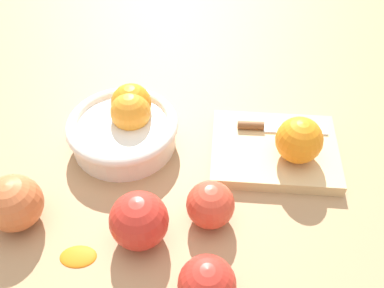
{
  "coord_description": "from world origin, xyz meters",
  "views": [
    {
      "loc": [
        0.12,
        -0.44,
        0.55
      ],
      "look_at": [
        0.02,
        0.05,
        0.04
      ],
      "focal_mm": 41.16,
      "sensor_mm": 36.0,
      "label": 1
    }
  ],
  "objects_px": {
    "orange_on_board": "(299,140)",
    "apple_front_right": "(210,205)",
    "bowl": "(125,126)",
    "apple_front_right_2": "(207,284)",
    "knife": "(270,127)",
    "cutting_board": "(274,150)",
    "apple_front_center": "(139,221)",
    "apple_front_left": "(14,203)"
  },
  "relations": [
    {
      "from": "orange_on_board",
      "to": "apple_front_left",
      "type": "relative_size",
      "value": 0.9
    },
    {
      "from": "orange_on_board",
      "to": "apple_front_left",
      "type": "height_order",
      "value": "orange_on_board"
    },
    {
      "from": "knife",
      "to": "apple_front_center",
      "type": "relative_size",
      "value": 1.87
    },
    {
      "from": "bowl",
      "to": "apple_front_right_2",
      "type": "distance_m",
      "value": 0.32
    },
    {
      "from": "bowl",
      "to": "apple_front_right",
      "type": "height_order",
      "value": "bowl"
    },
    {
      "from": "bowl",
      "to": "apple_front_center",
      "type": "bearing_deg",
      "value": -66.71
    },
    {
      "from": "cutting_board",
      "to": "apple_front_left",
      "type": "xyz_separation_m",
      "value": [
        -0.36,
        -0.21,
        0.03
      ]
    },
    {
      "from": "orange_on_board",
      "to": "apple_front_right",
      "type": "relative_size",
      "value": 1.06
    },
    {
      "from": "knife",
      "to": "apple_front_left",
      "type": "xyz_separation_m",
      "value": [
        -0.35,
        -0.25,
        0.02
      ]
    },
    {
      "from": "bowl",
      "to": "knife",
      "type": "distance_m",
      "value": 0.25
    },
    {
      "from": "apple_front_left",
      "to": "cutting_board",
      "type": "bearing_deg",
      "value": 30.31
    },
    {
      "from": "knife",
      "to": "apple_front_left",
      "type": "height_order",
      "value": "apple_front_left"
    },
    {
      "from": "cutting_board",
      "to": "knife",
      "type": "xyz_separation_m",
      "value": [
        -0.01,
        0.04,
        0.02
      ]
    },
    {
      "from": "orange_on_board",
      "to": "apple_front_right_2",
      "type": "distance_m",
      "value": 0.28
    },
    {
      "from": "apple_front_center",
      "to": "apple_front_right_2",
      "type": "bearing_deg",
      "value": -33.29
    },
    {
      "from": "cutting_board",
      "to": "knife",
      "type": "distance_m",
      "value": 0.04
    },
    {
      "from": "orange_on_board",
      "to": "bowl",
      "type": "bearing_deg",
      "value": -179.62
    },
    {
      "from": "orange_on_board",
      "to": "apple_front_left",
      "type": "distance_m",
      "value": 0.44
    },
    {
      "from": "apple_front_center",
      "to": "apple_front_right",
      "type": "relative_size",
      "value": 1.18
    },
    {
      "from": "cutting_board",
      "to": "apple_front_center",
      "type": "bearing_deg",
      "value": -130.86
    },
    {
      "from": "orange_on_board",
      "to": "apple_front_right_2",
      "type": "bearing_deg",
      "value": -111.49
    },
    {
      "from": "bowl",
      "to": "apple_front_left",
      "type": "distance_m",
      "value": 0.22
    },
    {
      "from": "apple_front_center",
      "to": "apple_front_right",
      "type": "height_order",
      "value": "apple_front_center"
    },
    {
      "from": "knife",
      "to": "cutting_board",
      "type": "bearing_deg",
      "value": -72.4
    },
    {
      "from": "cutting_board",
      "to": "orange_on_board",
      "type": "height_order",
      "value": "orange_on_board"
    },
    {
      "from": "orange_on_board",
      "to": "apple_front_right_2",
      "type": "relative_size",
      "value": 1.01
    },
    {
      "from": "apple_front_left",
      "to": "apple_front_center",
      "type": "height_order",
      "value": "same"
    },
    {
      "from": "apple_front_left",
      "to": "knife",
      "type": "bearing_deg",
      "value": 35.65
    },
    {
      "from": "orange_on_board",
      "to": "apple_front_center",
      "type": "bearing_deg",
      "value": -138.48
    },
    {
      "from": "knife",
      "to": "apple_front_center",
      "type": "xyz_separation_m",
      "value": [
        -0.16,
        -0.24,
        0.02
      ]
    },
    {
      "from": "cutting_board",
      "to": "apple_front_left",
      "type": "bearing_deg",
      "value": -149.69
    },
    {
      "from": "bowl",
      "to": "cutting_board",
      "type": "relative_size",
      "value": 0.9
    },
    {
      "from": "cutting_board",
      "to": "orange_on_board",
      "type": "distance_m",
      "value": 0.06
    },
    {
      "from": "apple_front_right",
      "to": "apple_front_right_2",
      "type": "relative_size",
      "value": 0.96
    },
    {
      "from": "cutting_board",
      "to": "apple_front_right",
      "type": "height_order",
      "value": "apple_front_right"
    },
    {
      "from": "cutting_board",
      "to": "apple_front_right",
      "type": "distance_m",
      "value": 0.17
    },
    {
      "from": "cutting_board",
      "to": "apple_front_right_2",
      "type": "xyz_separation_m",
      "value": [
        -0.07,
        -0.27,
        0.03
      ]
    },
    {
      "from": "apple_front_left",
      "to": "apple_front_right",
      "type": "bearing_deg",
      "value": 11.93
    },
    {
      "from": "orange_on_board",
      "to": "apple_front_right",
      "type": "xyz_separation_m",
      "value": [
        -0.12,
        -0.13,
        -0.02
      ]
    },
    {
      "from": "orange_on_board",
      "to": "apple_front_left",
      "type": "xyz_separation_m",
      "value": [
        -0.39,
        -0.19,
        -0.02
      ]
    },
    {
      "from": "apple_front_right",
      "to": "apple_front_right_2",
      "type": "xyz_separation_m",
      "value": [
        0.02,
        -0.12,
        0.0
      ]
    },
    {
      "from": "orange_on_board",
      "to": "apple_front_right",
      "type": "height_order",
      "value": "orange_on_board"
    }
  ]
}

